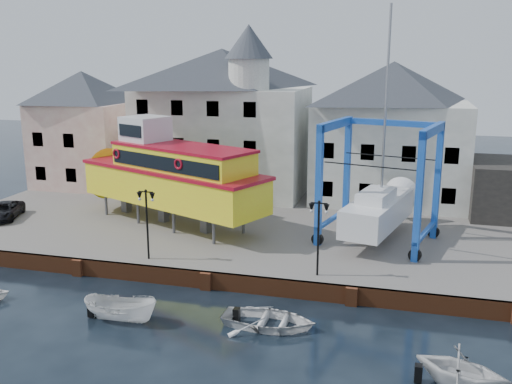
# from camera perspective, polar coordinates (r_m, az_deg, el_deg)

# --- Properties ---
(ground) EXTENTS (140.00, 140.00, 0.00)m
(ground) POSITION_cam_1_polar(r_m,az_deg,el_deg) (32.25, -4.99, -9.66)
(ground) COLOR black
(ground) RESTS_ON ground
(hardstanding) EXTENTS (44.00, 22.00, 1.00)m
(hardstanding) POSITION_cam_1_polar(r_m,az_deg,el_deg) (41.96, 0.08, -3.33)
(hardstanding) COLOR #68605C
(hardstanding) RESTS_ON ground
(quay_wall) EXTENTS (44.00, 0.47, 1.00)m
(quay_wall) POSITION_cam_1_polar(r_m,az_deg,el_deg) (32.14, -4.95, -8.77)
(quay_wall) COLOR brown
(quay_wall) RESTS_ON ground
(building_pink) EXTENTS (8.00, 7.00, 10.30)m
(building_pink) POSITION_cam_1_polar(r_m,az_deg,el_deg) (54.23, -16.74, 6.05)
(building_pink) COLOR tan
(building_pink) RESTS_ON hardstanding
(building_white_main) EXTENTS (14.00, 8.30, 14.00)m
(building_white_main) POSITION_cam_1_polar(r_m,az_deg,el_deg) (48.92, -3.24, 7.26)
(building_white_main) COLOR beige
(building_white_main) RESTS_ON hardstanding
(building_white_right) EXTENTS (12.00, 8.00, 11.20)m
(building_white_right) POSITION_cam_1_polar(r_m,az_deg,el_deg) (47.23, 13.31, 5.78)
(building_white_right) COLOR beige
(building_white_right) RESTS_ON hardstanding
(lamp_post_left) EXTENTS (1.12, 0.32, 4.20)m
(lamp_post_left) POSITION_cam_1_polar(r_m,az_deg,el_deg) (33.43, -10.90, -1.44)
(lamp_post_left) COLOR black
(lamp_post_left) RESTS_ON hardstanding
(lamp_post_right) EXTENTS (1.12, 0.32, 4.20)m
(lamp_post_right) POSITION_cam_1_polar(r_m,az_deg,el_deg) (30.54, 6.29, -2.71)
(lamp_post_right) COLOR black
(lamp_post_right) RESTS_ON hardstanding
(tour_boat) EXTENTS (17.26, 10.61, 7.44)m
(tour_boat) POSITION_cam_1_polar(r_m,az_deg,el_deg) (40.81, -9.34, 1.81)
(tour_boat) COLOR #59595E
(tour_boat) RESTS_ON hardstanding
(travel_lift) EXTENTS (7.92, 10.03, 14.68)m
(travel_lift) POSITION_cam_1_polar(r_m,az_deg,el_deg) (37.78, 12.52, -0.93)
(travel_lift) COLOR #0E48AA
(travel_lift) RESTS_ON hardstanding
(van) EXTENTS (3.24, 4.62, 1.17)m
(van) POSITION_cam_1_polar(r_m,az_deg,el_deg) (45.64, -23.87, -1.71)
(van) COLOR black
(van) RESTS_ON hardstanding
(motorboat_a) EXTENTS (3.83, 1.53, 1.46)m
(motorboat_a) POSITION_cam_1_polar(r_m,az_deg,el_deg) (29.35, -13.32, -12.43)
(motorboat_a) COLOR white
(motorboat_a) RESTS_ON ground
(motorboat_b) EXTENTS (4.55, 3.27, 0.94)m
(motorboat_b) POSITION_cam_1_polar(r_m,az_deg,el_deg) (28.07, 1.27, -13.31)
(motorboat_b) COLOR white
(motorboat_b) RESTS_ON ground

